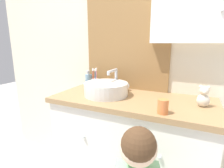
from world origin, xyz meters
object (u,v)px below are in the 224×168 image
(sink_basin, at_px, (107,88))
(drinking_cup, at_px, (163,106))
(soap_dispenser, at_px, (89,80))
(teddy_bear, at_px, (204,97))
(toothbrush_holder, at_px, (95,83))

(sink_basin, bearing_deg, drinking_cup, -23.19)
(soap_dispenser, bearing_deg, teddy_bear, -10.86)
(toothbrush_holder, height_order, teddy_bear, toothbrush_holder)
(sink_basin, bearing_deg, teddy_bear, 2.08)
(soap_dispenser, xyz_separation_m, drinking_cup, (0.73, -0.40, -0.01))
(soap_dispenser, bearing_deg, toothbrush_holder, -20.65)
(sink_basin, xyz_separation_m, teddy_bear, (0.65, 0.02, 0.01))
(sink_basin, height_order, drinking_cup, sink_basin)
(sink_basin, bearing_deg, soap_dispenser, 144.61)
(toothbrush_holder, xyz_separation_m, drinking_cup, (0.64, -0.36, -0.00))
(toothbrush_holder, relative_size, teddy_bear, 1.30)
(teddy_bear, bearing_deg, soap_dispenser, 169.14)
(drinking_cup, bearing_deg, toothbrush_holder, 150.69)
(toothbrush_holder, relative_size, soap_dispenser, 1.22)
(drinking_cup, bearing_deg, sink_basin, 156.81)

